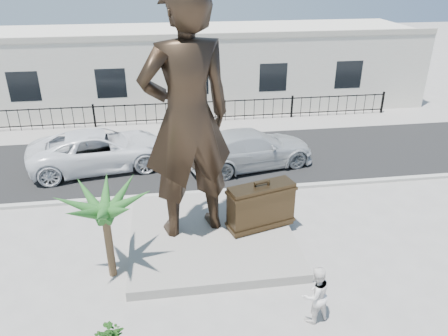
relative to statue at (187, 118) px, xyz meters
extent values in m
plane|color=#9E9991|center=(1.13, -1.78, -4.10)|extent=(100.00, 100.00, 0.00)
cube|color=black|center=(1.13, 6.22, -4.09)|extent=(40.00, 7.00, 0.01)
cube|color=#A5A399|center=(1.13, 2.72, -4.04)|extent=(40.00, 0.25, 0.12)
cube|color=#9E9991|center=(1.13, 10.22, -4.09)|extent=(40.00, 2.50, 0.02)
cube|color=gray|center=(0.63, -0.28, -3.95)|extent=(5.20, 5.20, 0.30)
cube|color=black|center=(1.13, 11.02, -3.50)|extent=(22.00, 0.10, 1.20)
cube|color=silver|center=(1.13, 15.22, -1.90)|extent=(28.00, 7.00, 4.40)
imported|color=black|center=(0.00, 0.00, 0.00)|extent=(3.13, 2.45, 7.60)
cube|color=#342616|center=(2.27, -0.24, -3.04)|extent=(2.27, 1.26, 1.52)
imported|color=white|center=(2.78, -4.19, -3.30)|extent=(0.92, 0.81, 1.60)
imported|color=white|center=(-3.46, 5.80, -3.26)|extent=(6.37, 3.70, 1.67)
imported|color=#B3B6B8|center=(3.01, 5.01, -3.28)|extent=(5.95, 3.36, 1.63)
imported|color=orange|center=(0.92, 9.97, -3.07)|extent=(1.42, 0.98, 2.02)
imported|color=#275C1E|center=(-2.15, -4.71, -3.34)|extent=(0.66, 0.57, 0.72)
camera|label=1|loc=(-0.68, -12.14, 4.23)|focal=35.00mm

